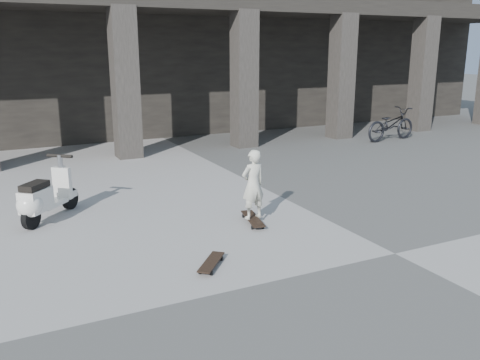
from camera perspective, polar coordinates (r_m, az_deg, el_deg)
name	(u,v)px	position (r m, az deg, el deg)	size (l,w,h in m)	color
ground	(395,254)	(7.87, 17.01, -7.91)	(90.00, 90.00, 0.00)	#4F4E4C
colonnade	(137,45)	(19.66, -11.53, 14.64)	(28.00, 8.82, 6.00)	black
longboard	(253,219)	(8.77, 1.45, -4.40)	(0.40, 0.92, 0.09)	black
skateboard_spare	(211,263)	(7.09, -3.25, -9.25)	(0.60, 0.66, 0.09)	black
child	(253,184)	(8.59, 1.47, -0.51)	(0.44, 0.29, 1.20)	beige
scooter	(41,199)	(9.30, -21.45, -2.03)	(1.13, 1.26, 1.09)	black
bicycle	(391,124)	(17.25, 16.59, 6.02)	(0.70, 2.02, 1.06)	black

